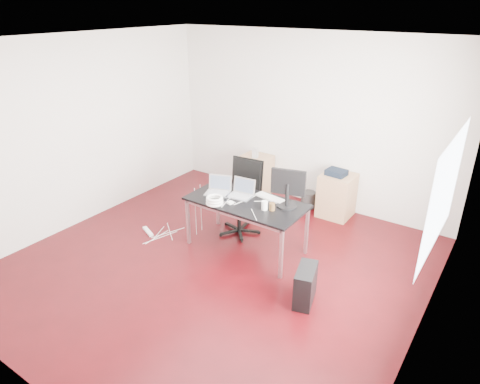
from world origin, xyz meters
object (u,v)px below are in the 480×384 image
Objects in this scene: desk at (246,205)px; filing_cabinet_left at (255,175)px; office_chair at (242,194)px; filing_cabinet_right at (337,195)px; pc_tower at (305,285)px.

filing_cabinet_left is (-0.91, 1.66, -0.33)m from desk.
filing_cabinet_right is at bearing 46.89° from office_chair.
filing_cabinet_right is at bearing 69.19° from desk.
pc_tower is (2.11, -2.25, -0.13)m from filing_cabinet_left.
desk is 1.48× the size of office_chair.
pc_tower is at bearing -75.72° from filing_cabinet_right.
office_chair is 1.54× the size of filing_cabinet_left.
desk is at bearing -61.35° from filing_cabinet_left.
filing_cabinet_right is (1.54, 0.00, 0.00)m from filing_cabinet_left.
pc_tower is (1.54, -0.99, -0.39)m from office_chair.
pc_tower is (1.20, -0.59, -0.46)m from desk.
filing_cabinet_left is 1.54m from filing_cabinet_right.
filing_cabinet_right reaches higher than pc_tower.
filing_cabinet_left is at bearing 118.65° from desk.
filing_cabinet_right is 2.32m from pc_tower.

